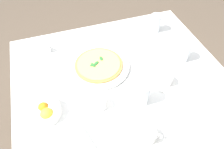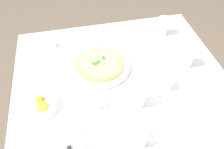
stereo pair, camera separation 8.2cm
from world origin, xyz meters
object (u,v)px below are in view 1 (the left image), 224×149
(coffee_cup_near_right, at_px, (165,80))
(menu_card, at_px, (45,46))
(pizza_plate, at_px, (99,66))
(water_glass_right_edge, at_px, (142,94))
(coffee_cup_back_corner, at_px, (147,136))
(water_glass_left_edge, at_px, (155,24))
(citrus_bowl, at_px, (45,112))
(water_glass_far_right, at_px, (183,53))
(pizza, at_px, (99,64))
(coffee_cup_far_left, at_px, (99,104))
(dinner_knife, at_px, (77,148))

(coffee_cup_near_right, bearing_deg, menu_card, 50.50)
(pizza_plate, relative_size, water_glass_right_edge, 2.73)
(coffee_cup_back_corner, xyz_separation_m, water_glass_left_edge, (0.70, -0.38, 0.03))
(water_glass_right_edge, height_order, citrus_bowl, water_glass_right_edge)
(water_glass_left_edge, xyz_separation_m, water_glass_far_right, (-0.30, -0.03, -0.00))
(pizza_plate, distance_m, citrus_bowl, 0.39)
(pizza, height_order, coffee_cup_far_left, coffee_cup_far_left)
(pizza_plate, height_order, coffee_cup_far_left, coffee_cup_far_left)
(pizza, distance_m, dinner_knife, 0.49)
(coffee_cup_near_right, bearing_deg, water_glass_left_edge, -19.35)
(water_glass_right_edge, xyz_separation_m, water_glass_far_right, (0.20, -0.35, -0.01))
(pizza, xyz_separation_m, coffee_cup_back_corner, (-0.49, -0.08, 0.00))
(pizza, height_order, water_glass_far_right, water_glass_far_right)
(water_glass_far_right, bearing_deg, pizza, 79.58)
(pizza, relative_size, dinner_knife, 1.45)
(pizza_plate, bearing_deg, coffee_cup_far_left, 163.86)
(coffee_cup_near_right, relative_size, menu_card, 1.82)
(pizza_plate, bearing_deg, coffee_cup_back_corner, -170.45)
(pizza_plate, xyz_separation_m, citrus_bowl, (-0.22, 0.33, 0.02))
(water_glass_right_edge, distance_m, menu_card, 0.68)
(coffee_cup_near_right, xyz_separation_m, dinner_knife, (-0.21, 0.52, -0.00))
(water_glass_far_right, relative_size, dinner_knife, 0.61)
(coffee_cup_back_corner, distance_m, water_glass_right_edge, 0.20)
(coffee_cup_near_right, distance_m, menu_card, 0.75)
(water_glass_far_right, xyz_separation_m, menu_card, (0.34, 0.76, -0.02))
(water_glass_left_edge, height_order, citrus_bowl, water_glass_left_edge)
(coffee_cup_far_left, bearing_deg, water_glass_far_right, -73.50)
(coffee_cup_near_right, relative_size, water_glass_far_right, 1.15)
(dinner_knife, bearing_deg, coffee_cup_back_corner, -118.38)
(coffee_cup_far_left, height_order, menu_card, menu_card)
(coffee_cup_far_left, distance_m, water_glass_right_edge, 0.22)
(water_glass_left_edge, bearing_deg, pizza_plate, 115.08)
(dinner_knife, relative_size, menu_card, 2.60)
(water_glass_far_right, bearing_deg, coffee_cup_near_right, 126.34)
(water_glass_far_right, height_order, citrus_bowl, water_glass_far_right)
(coffee_cup_back_corner, height_order, coffee_cup_near_right, coffee_cup_near_right)
(menu_card, bearing_deg, water_glass_far_right, 27.59)
(water_glass_far_right, distance_m, citrus_bowl, 0.83)
(menu_card, bearing_deg, coffee_cup_back_corner, -12.60)
(coffee_cup_near_right, relative_size, water_glass_left_edge, 1.09)
(pizza_plate, bearing_deg, water_glass_far_right, -100.41)
(pizza_plate, distance_m, coffee_cup_back_corner, 0.49)
(water_glass_right_edge, distance_m, water_glass_left_edge, 0.60)
(coffee_cup_back_corner, bearing_deg, coffee_cup_far_left, 34.24)
(water_glass_right_edge, bearing_deg, coffee_cup_near_right, -68.28)
(coffee_cup_back_corner, relative_size, coffee_cup_far_left, 1.00)
(coffee_cup_near_right, xyz_separation_m, water_glass_far_right, (0.14, -0.19, 0.02))
(pizza_plate, relative_size, water_glass_far_right, 3.07)
(dinner_knife, relative_size, citrus_bowl, 1.27)
(water_glass_right_edge, height_order, menu_card, water_glass_right_edge)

